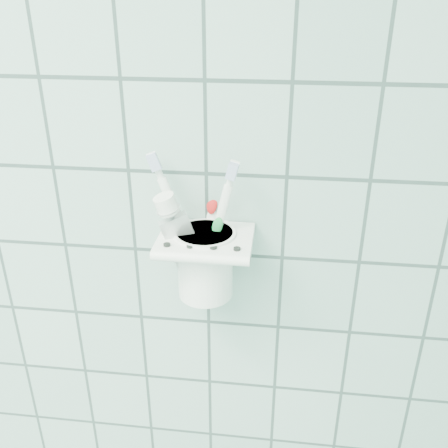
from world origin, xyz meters
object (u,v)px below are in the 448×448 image
(holder_bracket, at_px, (206,241))
(toothbrush_orange, at_px, (202,220))
(toothpaste_tube, at_px, (199,231))
(cup, at_px, (205,261))
(toothbrush_blue, at_px, (202,210))
(toothbrush_pink, at_px, (205,220))

(holder_bracket, height_order, toothbrush_orange, toothbrush_orange)
(toothbrush_orange, bearing_deg, toothpaste_tube, -94.74)
(holder_bracket, distance_m, toothbrush_orange, 0.03)
(cup, height_order, toothpaste_tube, toothpaste_tube)
(toothbrush_blue, distance_m, toothbrush_orange, 0.02)
(toothpaste_tube, bearing_deg, cup, -46.31)
(toothpaste_tube, bearing_deg, toothbrush_pink, 3.04)
(cup, distance_m, toothbrush_orange, 0.05)
(holder_bracket, height_order, cup, same)
(cup, xyz_separation_m, toothbrush_orange, (-0.01, 0.02, 0.05))
(toothbrush_pink, height_order, toothbrush_orange, toothbrush_pink)
(toothpaste_tube, bearing_deg, toothbrush_orange, 54.60)
(cup, bearing_deg, toothbrush_pink, 91.76)
(toothbrush_blue, relative_size, toothbrush_orange, 1.15)
(holder_bracket, distance_m, cup, 0.03)
(holder_bracket, relative_size, cup, 1.28)
(toothbrush_pink, bearing_deg, cup, -101.73)
(toothbrush_pink, xyz_separation_m, toothpaste_tube, (-0.01, -0.00, -0.01))
(cup, xyz_separation_m, toothbrush_blue, (-0.01, 0.01, 0.07))
(toothbrush_pink, bearing_deg, toothpaste_tube, -165.72)
(holder_bracket, bearing_deg, toothbrush_blue, 113.56)
(cup, bearing_deg, toothbrush_orange, 111.09)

